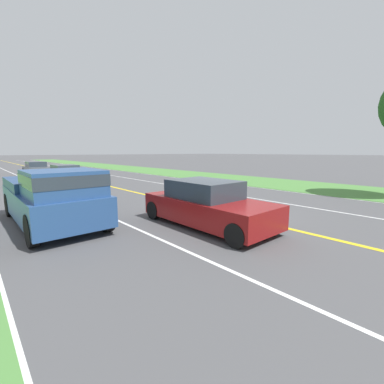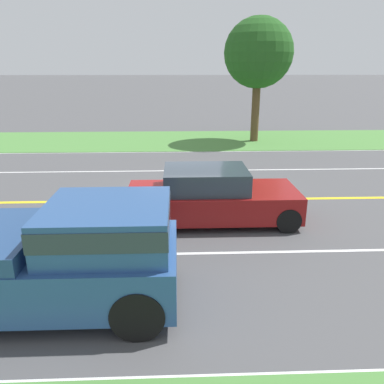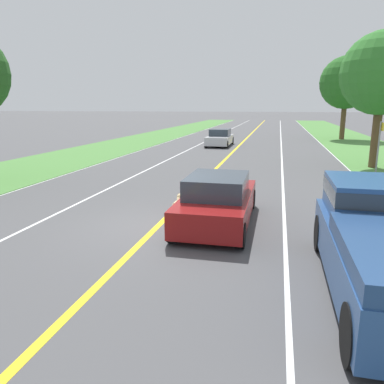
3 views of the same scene
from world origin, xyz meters
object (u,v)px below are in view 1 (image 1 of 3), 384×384
Objects in this scene: car_trailing_mid at (37,168)px; ego_car at (207,205)px; dog at (231,205)px; pickup_truck at (53,196)px; car_trailing_near at (66,174)px.

ego_car is at bearing 90.23° from car_trailing_mid.
car_trailing_mid is at bearing -85.17° from dog.
car_trailing_mid is (0.10, -25.17, -0.05)m from ego_car.
pickup_truck reaches higher than dog.
pickup_truck is (3.62, -3.29, 0.27)m from ego_car.
ego_car is 4.17× the size of dog.
pickup_truck is 12.73m from car_trailing_near.
dog is at bearing -178.72° from ego_car.
pickup_truck is 1.13× the size of car_trailing_near.
ego_car is 25.17m from car_trailing_mid.
car_trailing_near is 1.01× the size of car_trailing_mid.
ego_car is 0.84× the size of pickup_truck.
ego_car is 4.90m from pickup_truck.
dog is at bearing 145.86° from pickup_truck.
car_trailing_near is at bearing -83.99° from dog.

